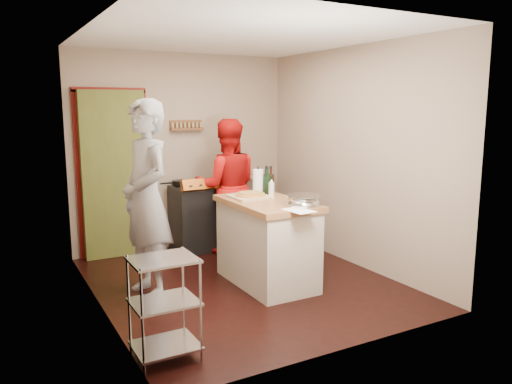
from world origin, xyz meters
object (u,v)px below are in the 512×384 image
Objects in this scene: stove at (196,217)px; person_red at (227,187)px; wire_shelving at (164,303)px; island at (267,240)px; person_stripe at (147,199)px.

person_red is (0.32, -0.29, 0.42)m from stove.
person_red is at bearing -42.13° from stove.
person_red reaches higher than wire_shelving.
wire_shelving is (-1.33, -2.62, -0.01)m from stove.
island is 1.35m from person_red.
island is 0.78× the size of person_red.
island is at bearing 67.96° from person_stripe.
person_red is (1.65, 2.34, 0.43)m from wire_shelving.
person_red is (0.14, 1.29, 0.39)m from island.
person_stripe is at bearing 54.97° from person_red.
wire_shelving is at bearing 73.96° from person_red.
person_stripe reaches higher than person_red.
stove is at bearing 132.83° from person_stripe.
person_stripe is 1.13× the size of person_red.
person_red reaches higher than stove.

